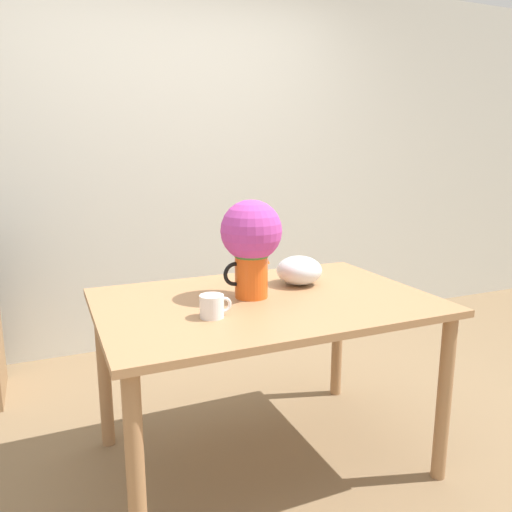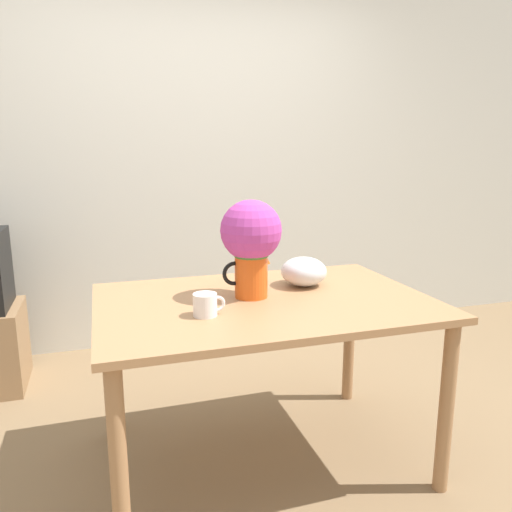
{
  "view_description": "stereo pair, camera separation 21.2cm",
  "coord_description": "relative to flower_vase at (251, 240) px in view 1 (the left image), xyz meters",
  "views": [
    {
      "loc": [
        -0.83,
        -1.88,
        1.39
      ],
      "look_at": [
        -0.0,
        0.02,
        0.94
      ],
      "focal_mm": 35.0,
      "sensor_mm": 36.0,
      "label": 1
    },
    {
      "loc": [
        -0.63,
        -1.95,
        1.39
      ],
      "look_at": [
        -0.0,
        0.02,
        0.94
      ],
      "focal_mm": 35.0,
      "sensor_mm": 36.0,
      "label": 2
    }
  ],
  "objects": [
    {
      "name": "ground_plane",
      "position": [
        0.03,
        -0.02,
        -1.02
      ],
      "size": [
        12.0,
        12.0,
        0.0
      ],
      "primitive_type": "plane",
      "color": "#7F6647"
    },
    {
      "name": "table",
      "position": [
        0.04,
        -0.05,
        -0.35
      ],
      "size": [
        1.4,
        0.94,
        0.77
      ],
      "color": "#A3754C",
      "rests_on": "ground_plane"
    },
    {
      "name": "white_bowl",
      "position": [
        0.29,
        0.1,
        -0.18
      ],
      "size": [
        0.21,
        0.21,
        0.13
      ],
      "color": "silver",
      "rests_on": "table"
    },
    {
      "name": "wall_back",
      "position": [
        0.03,
        1.58,
        0.28
      ],
      "size": [
        8.0,
        0.05,
        2.6
      ],
      "color": "silver",
      "rests_on": "ground_plane"
    },
    {
      "name": "flower_vase",
      "position": [
        0.0,
        0.0,
        0.0
      ],
      "size": [
        0.26,
        0.26,
        0.42
      ],
      "color": "#E05619",
      "rests_on": "table"
    },
    {
      "name": "coffee_mug",
      "position": [
        -0.24,
        -0.19,
        -0.21
      ],
      "size": [
        0.13,
        0.09,
        0.09
      ],
      "color": "white",
      "rests_on": "table"
    }
  ]
}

